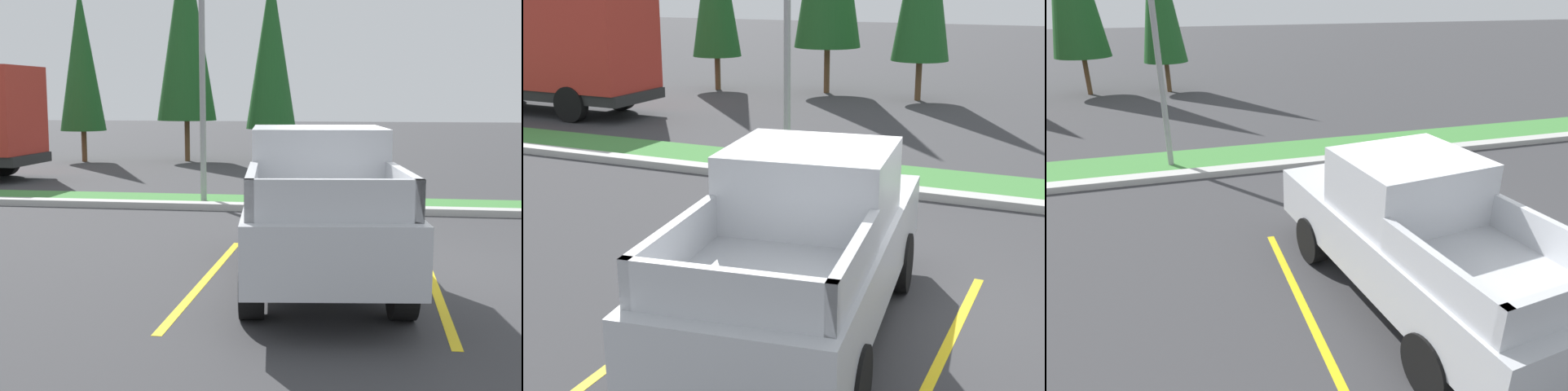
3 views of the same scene
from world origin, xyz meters
TOP-DOWN VIEW (x-y plane):
  - ground_plane at (0.00, 0.00)m, footprint 120.00×120.00m
  - parking_line_near at (-2.28, -0.92)m, footprint 0.12×4.80m
  - parking_line_far at (0.82, -0.92)m, footprint 0.12×4.80m
  - curb_strip at (0.00, 5.00)m, footprint 56.00×0.40m
  - grass_median at (0.00, 6.10)m, footprint 56.00×1.80m
  - pickup_truck_main at (-0.74, -0.87)m, footprint 2.55×5.42m
  - street_light at (-3.90, 5.74)m, footprint 0.24×1.49m

SIDE VIEW (x-z plane):
  - ground_plane at x=0.00m, z-range 0.00..0.00m
  - parking_line_near at x=-2.28m, z-range 0.00..0.01m
  - parking_line_far at x=0.82m, z-range 0.00..0.01m
  - grass_median at x=0.00m, z-range 0.00..0.06m
  - curb_strip at x=0.00m, z-range 0.00..0.15m
  - pickup_truck_main at x=-0.74m, z-range -0.01..2.09m
  - street_light at x=-3.90m, z-range 0.54..7.01m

